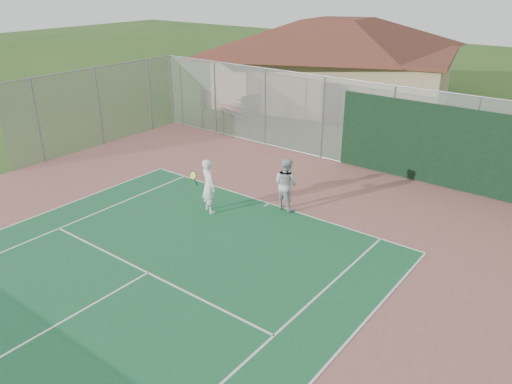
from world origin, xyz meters
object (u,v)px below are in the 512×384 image
(bleachers, at_px, (236,101))
(player_grey_back, at_px, (286,184))
(clubhouse, at_px, (337,54))
(player_white_front, at_px, (209,186))

(bleachers, xyz_separation_m, player_grey_back, (9.63, -9.01, 0.28))
(clubhouse, distance_m, player_grey_back, 15.33)
(clubhouse, distance_m, bleachers, 6.58)
(player_grey_back, bearing_deg, player_white_front, 50.68)
(bleachers, height_order, player_white_front, player_white_front)
(bleachers, bearing_deg, clubhouse, 75.61)
(player_white_front, bearing_deg, player_grey_back, -115.48)
(clubhouse, xyz_separation_m, player_white_front, (4.13, -15.69, -2.06))
(bleachers, bearing_deg, player_grey_back, -21.20)
(player_white_front, bearing_deg, clubhouse, -53.67)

